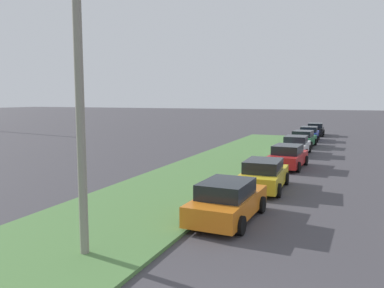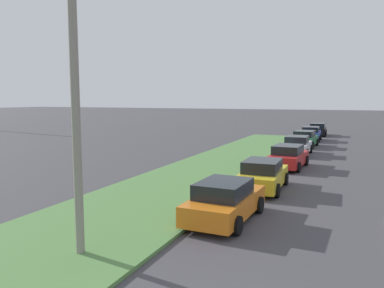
% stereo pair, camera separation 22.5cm
% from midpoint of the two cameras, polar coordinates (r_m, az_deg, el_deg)
% --- Properties ---
extents(grass_median, '(60.00, 6.00, 0.12)m').
position_cam_midpoint_polar(grass_median, '(17.65, -5.10, -7.49)').
color(grass_median, '#517F42').
rests_on(grass_median, ground).
extents(parked_car_orange, '(4.36, 2.14, 1.47)m').
position_cam_midpoint_polar(parked_car_orange, '(14.17, 4.78, -8.32)').
color(parked_car_orange, orange).
rests_on(parked_car_orange, ground).
extents(parked_car_yellow, '(4.34, 2.10, 1.47)m').
position_cam_midpoint_polar(parked_car_yellow, '(19.04, 10.16, -4.49)').
color(parked_car_yellow, gold).
rests_on(parked_car_yellow, ground).
extents(parked_car_red, '(4.39, 2.20, 1.47)m').
position_cam_midpoint_polar(parked_car_red, '(25.29, 13.66, -1.81)').
color(parked_car_red, red).
rests_on(parked_car_red, ground).
extents(parked_car_white, '(4.31, 2.03, 1.47)m').
position_cam_midpoint_polar(parked_car_white, '(31.48, 14.86, -0.19)').
color(parked_car_white, silver).
rests_on(parked_car_white, ground).
extents(parked_car_green, '(4.39, 2.20, 1.47)m').
position_cam_midpoint_polar(parked_car_green, '(36.72, 15.86, 0.74)').
color(parked_car_green, '#1E6B38').
rests_on(parked_car_green, ground).
extents(parked_car_blue, '(4.34, 2.10, 1.47)m').
position_cam_midpoint_polar(parked_car_blue, '(42.18, 16.68, 1.46)').
color(parked_car_blue, '#23389E').
rests_on(parked_car_blue, ground).
extents(parked_car_black, '(4.36, 2.13, 1.47)m').
position_cam_midpoint_polar(parked_car_black, '(48.23, 17.56, 2.06)').
color(parked_car_black, black).
rests_on(parked_car_black, ground).
extents(streetlight, '(1.06, 2.81, 7.50)m').
position_cam_midpoint_polar(streetlight, '(10.51, -15.67, 6.47)').
color(streetlight, gray).
rests_on(streetlight, ground).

